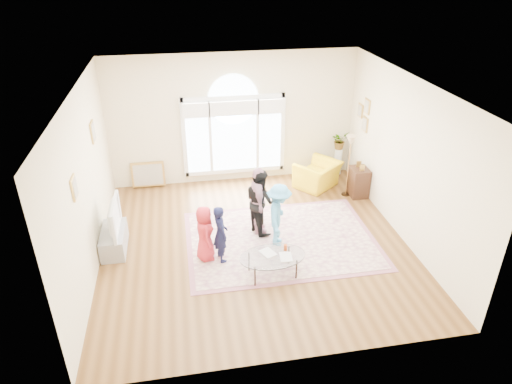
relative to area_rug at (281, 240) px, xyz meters
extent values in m
plane|color=#573617|center=(-0.54, -0.03, -0.01)|extent=(6.00, 6.00, 0.00)
plane|color=beige|center=(-0.54, 2.97, 1.59)|extent=(6.00, 0.00, 6.00)
plane|color=beige|center=(-0.54, -3.03, 1.59)|extent=(6.00, 0.00, 6.00)
plane|color=beige|center=(-3.54, -0.03, 1.59)|extent=(0.00, 6.00, 6.00)
plane|color=beige|center=(2.46, -0.03, 1.59)|extent=(0.00, 6.00, 6.00)
plane|color=white|center=(-0.54, -0.03, 3.19)|extent=(6.00, 6.00, 0.00)
cube|color=white|center=(-0.54, 2.93, 0.24)|extent=(2.50, 0.08, 0.10)
cube|color=white|center=(-0.54, 2.93, 2.14)|extent=(2.50, 0.08, 0.10)
cube|color=white|center=(-1.76, 2.93, 1.19)|extent=(0.10, 0.08, 2.00)
cube|color=white|center=(0.68, 2.93, 1.19)|extent=(0.10, 0.08, 2.00)
cube|color=#C6E2FF|center=(-1.44, 2.93, 1.19)|extent=(0.55, 0.02, 1.80)
cube|color=#C6E2FF|center=(0.35, 2.93, 1.19)|extent=(0.55, 0.02, 1.80)
cube|color=#C6E2FF|center=(-0.54, 2.93, 1.19)|extent=(1.10, 0.02, 1.80)
cylinder|color=#C6E2FF|center=(-0.54, 2.93, 2.09)|extent=(1.20, 0.02, 1.20)
cube|color=white|center=(-1.13, 2.92, 1.19)|extent=(0.07, 0.04, 1.80)
cube|color=white|center=(0.04, 2.92, 1.19)|extent=(0.07, 0.04, 1.80)
cube|color=white|center=(-1.44, 2.85, 1.91)|extent=(0.65, 0.12, 0.35)
cube|color=white|center=(-0.54, 2.85, 1.91)|extent=(1.20, 0.12, 0.35)
cube|color=white|center=(0.35, 2.85, 1.91)|extent=(0.65, 0.12, 0.35)
cube|color=tan|center=(-3.52, 1.27, 2.09)|extent=(0.03, 0.34, 0.40)
cube|color=#ADA38E|center=(-3.50, 1.27, 2.09)|extent=(0.01, 0.28, 0.34)
cube|color=tan|center=(-3.52, -0.93, 1.99)|extent=(0.03, 0.30, 0.36)
cube|color=#ADA38E|center=(-3.50, -0.93, 1.99)|extent=(0.01, 0.24, 0.30)
cube|color=tan|center=(2.44, 2.02, 2.04)|extent=(0.03, 0.28, 0.34)
cube|color=#ADA38E|center=(2.42, 2.02, 2.04)|extent=(0.01, 0.22, 0.28)
cube|color=tan|center=(2.44, 2.02, 1.61)|extent=(0.03, 0.28, 0.34)
cube|color=#ADA38E|center=(2.42, 2.02, 1.61)|extent=(0.01, 0.22, 0.28)
cube|color=tan|center=(2.44, 2.37, 1.83)|extent=(0.03, 0.26, 0.32)
cube|color=#ADA38E|center=(2.42, 2.37, 1.83)|extent=(0.01, 0.20, 0.26)
cube|color=beige|center=(0.00, 0.00, 0.00)|extent=(3.60, 2.60, 0.02)
cube|color=#975A69|center=(0.00, 0.00, 0.00)|extent=(3.80, 2.80, 0.01)
cube|color=#92949A|center=(-3.29, 0.27, 0.20)|extent=(0.45, 1.00, 0.42)
imported|color=black|center=(-3.29, 0.27, 0.72)|extent=(0.14, 1.07, 0.61)
cube|color=#5CB5D4|center=(-3.20, 0.27, 0.72)|extent=(0.02, 0.87, 0.50)
ellipsoid|color=silver|center=(-0.41, -1.07, 0.40)|extent=(1.26, 0.86, 0.02)
cylinder|color=black|center=(-0.05, -0.82, 0.19)|extent=(0.03, 0.03, 0.40)
cylinder|color=black|center=(-0.80, -0.88, 0.19)|extent=(0.03, 0.03, 0.40)
cylinder|color=black|center=(-0.01, -1.26, 0.19)|extent=(0.03, 0.03, 0.40)
cylinder|color=black|center=(-0.77, -1.32, 0.19)|extent=(0.03, 0.03, 0.40)
imported|color=#B2A58C|center=(-0.57, -1.03, 0.42)|extent=(0.32, 0.35, 0.03)
imported|color=#B2A58C|center=(-0.29, -1.15, 0.42)|extent=(0.24, 0.31, 0.02)
cylinder|color=#B94817|center=(-0.14, -0.94, 0.47)|extent=(0.07, 0.07, 0.12)
imported|color=gold|center=(1.41, 2.17, 0.31)|extent=(1.32, 1.30, 0.65)
cube|color=black|center=(2.24, 1.57, 0.34)|extent=(0.40, 0.50, 0.70)
cylinder|color=black|center=(1.97, 1.64, 0.00)|extent=(0.20, 0.20, 0.02)
cylinder|color=#BC8D45|center=(1.97, 1.64, 0.67)|extent=(0.02, 0.02, 1.35)
cone|color=#CCB284|center=(1.97, 1.64, 1.39)|extent=(0.25, 0.25, 0.22)
cylinder|color=white|center=(2.16, 2.82, 0.34)|extent=(0.20, 0.20, 0.70)
imported|color=#33722D|center=(2.16, 2.82, 0.92)|extent=(0.53, 0.50, 0.46)
cube|color=tan|center=(-2.70, 2.87, -0.01)|extent=(0.80, 0.14, 0.62)
imported|color=red|center=(-1.55, -0.36, 0.56)|extent=(0.41, 0.57, 1.10)
imported|color=#121534|center=(-1.26, -0.45, 0.58)|extent=(0.36, 0.47, 1.14)
imported|color=black|center=(-0.36, 0.42, 0.71)|extent=(0.74, 0.82, 1.39)
imported|color=#CD92A6|center=(-0.41, 0.39, 0.73)|extent=(0.37, 0.86, 1.45)
imported|color=#4A9ED0|center=(-0.09, -0.13, 0.66)|extent=(0.71, 0.95, 1.30)
camera|label=1|loc=(-1.85, -7.53, 5.22)|focal=32.00mm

